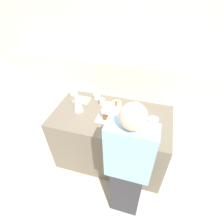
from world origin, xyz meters
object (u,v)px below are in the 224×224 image
candy_bowl_near_tray_right (117,104)px  candy_bowl_near_tray_left (73,93)px  candy_bowl_far_right (97,96)px  cookbook (82,100)px  candy_bowl_behind_tray (153,120)px  person (128,168)px  decorative_tree (77,99)px  candy_bowl_beside_tree (136,106)px  mug (102,102)px  gingerbread_house (112,112)px  baking_tray (112,117)px

candy_bowl_near_tray_right → candy_bowl_near_tray_left: size_ratio=1.25×
candy_bowl_far_right → cookbook: size_ratio=0.45×
candy_bowl_behind_tray → person: person is taller
decorative_tree → candy_bowl_beside_tree: 0.84m
candy_bowl_beside_tree → cookbook: (-0.81, -0.07, -0.02)m
candy_bowl_near_tray_left → person: 1.50m
decorative_tree → candy_bowl_behind_tray: (1.03, 0.06, -0.18)m
candy_bowl_near_tray_right → mug: (-0.21, -0.04, 0.02)m
candy_bowl_behind_tray → cookbook: (-1.07, 0.17, -0.01)m
candy_bowl_near_tray_right → cookbook: 0.53m
decorative_tree → candy_bowl_behind_tray: size_ratio=3.03×
candy_bowl_near_tray_left → candy_bowl_beside_tree: candy_bowl_near_tray_left is taller
decorative_tree → mug: decorative_tree is taller
gingerbread_house → cookbook: gingerbread_house is taller
cookbook → person: (0.89, -0.91, -0.05)m
gingerbread_house → candy_bowl_beside_tree: bearing=48.8°
candy_bowl_near_tray_right → candy_bowl_beside_tree: 0.28m
candy_bowl_near_tray_left → candy_bowl_behind_tray: (1.27, -0.29, -0.01)m
decorative_tree → candy_bowl_near_tray_left: bearing=125.4°
candy_bowl_near_tray_right → cookbook: bearing=-176.7°
candy_bowl_near_tray_left → person: size_ratio=0.06×
candy_bowl_behind_tray → cookbook: bearing=170.9°
gingerbread_house → candy_bowl_near_tray_left: bearing=153.3°
candy_bowl_far_right → candy_bowl_behind_tray: candy_bowl_far_right is taller
candy_bowl_near_tray_right → gingerbread_house: bearing=-88.9°
mug → person: 1.07m
baking_tray → mug: size_ratio=3.70×
candy_bowl_beside_tree → mug: size_ratio=1.18×
gingerbread_house → cookbook: (-0.53, 0.25, -0.09)m
candy_bowl_beside_tree → person: person is taller
gingerbread_house → candy_bowl_behind_tray: (0.54, 0.08, -0.08)m
baking_tray → candy_bowl_near_tray_right: 0.28m
candy_bowl_behind_tray → candy_bowl_near_tray_left: bearing=167.1°
gingerbread_house → person: size_ratio=0.15×
candy_bowl_near_tray_left → candy_bowl_far_right: candy_bowl_far_right is taller
gingerbread_house → person: person is taller
mug → baking_tray: bearing=-48.3°
candy_bowl_near_tray_right → candy_bowl_near_tray_left: bearing=173.1°
candy_bowl_beside_tree → cookbook: candy_bowl_beside_tree is taller
candy_bowl_beside_tree → person: bearing=-85.1°
decorative_tree → person: (0.85, -0.68, -0.25)m
candy_bowl_near_tray_right → candy_bowl_near_tray_left: (-0.73, 0.09, -0.00)m
candy_bowl_near_tray_left → decorative_tree: bearing=-54.6°
gingerbread_house → candy_bowl_behind_tray: size_ratio=1.90×
decorative_tree → candy_bowl_behind_tray: 1.04m
candy_bowl_near_tray_right → candy_bowl_far_right: bearing=163.8°
baking_tray → candy_bowl_beside_tree: size_ratio=3.14×
candy_bowl_beside_tree → candy_bowl_near_tray_right: bearing=-172.8°
person → candy_bowl_near_tray_right: bearing=111.3°
cookbook → baking_tray: bearing=-25.1°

